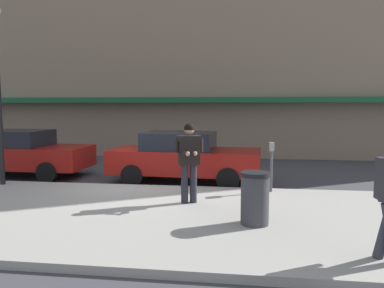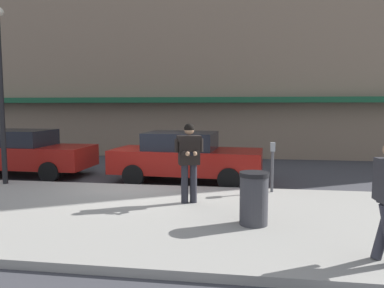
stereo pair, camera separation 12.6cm
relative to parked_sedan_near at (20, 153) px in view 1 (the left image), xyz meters
The scene contains 8 objects.
ground_plane 4.71m from the parked_sedan_near, 15.10° to the right, with size 80.00×80.00×0.00m, color #3D3D42.
sidewalk 6.86m from the parked_sedan_near, 36.52° to the right, with size 32.00×5.30×0.14m, color #99968E.
curb_paint_line 5.66m from the parked_sedan_near, 11.94° to the right, with size 28.00×0.12×0.01m, color silver.
parked_sedan_near is the anchor object (origin of this frame).
parked_sedan_mid 5.56m from the parked_sedan_near, ahead, with size 4.61×2.15×1.54m.
man_texting_on_phone 6.92m from the parked_sedan_near, 27.51° to the right, with size 0.62×0.64×1.81m.
parking_meter 8.25m from the parked_sedan_near, 12.67° to the right, with size 0.12×0.18×1.27m.
trash_bin 8.81m from the parked_sedan_near, 31.12° to the right, with size 0.55×0.55×0.98m.
Camera 1 is at (2.80, -10.21, 2.32)m, focal length 35.00 mm.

